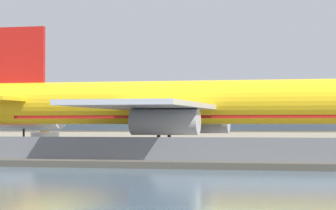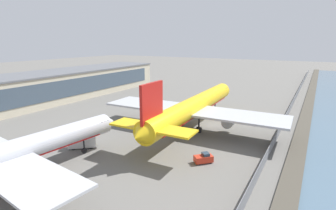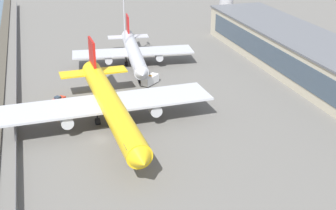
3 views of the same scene
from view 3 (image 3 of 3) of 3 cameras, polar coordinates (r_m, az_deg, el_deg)
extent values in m
plane|color=#66635E|center=(94.12, -8.17, -4.10)|extent=(500.00, 500.00, 0.00)
cube|color=slate|center=(93.16, -17.99, -4.63)|extent=(280.00, 0.08, 2.21)
cylinder|color=slate|center=(185.85, -17.96, 9.26)|extent=(0.10, 0.10, 2.21)
cylinder|color=slate|center=(93.16, -17.99, -4.63)|extent=(0.10, 0.10, 2.21)
cylinder|color=yellow|center=(95.49, -7.01, 0.06)|extent=(45.19, 5.97, 4.51)
cone|color=yellow|center=(74.73, -3.20, -6.83)|extent=(3.07, 4.38, 4.28)
cone|color=yellow|center=(117.40, -9.41, 4.44)|extent=(3.06, 4.15, 4.06)
cube|color=#232D3D|center=(77.02, -3.82, -5.38)|extent=(2.60, 3.91, 1.35)
cube|color=red|center=(95.99, -6.97, -0.62)|extent=(38.40, 4.85, 0.81)
cube|color=#B7BABF|center=(100.13, -1.20, 1.03)|extent=(10.61, 21.94, 0.45)
cube|color=#B7BABF|center=(96.53, -13.55, -0.55)|extent=(10.61, 21.94, 0.45)
cylinder|color=#B7BABF|center=(99.06, -1.91, -0.16)|extent=(6.39, 2.68, 2.48)
cylinder|color=#B7BABF|center=(96.00, -12.37, -1.53)|extent=(6.39, 2.68, 2.48)
cube|color=red|center=(112.30, -9.22, 6.00)|extent=(6.77, 0.76, 7.67)
cube|color=yellow|center=(114.24, -7.13, 4.22)|extent=(4.76, 8.07, 0.36)
cube|color=yellow|center=(113.10, -11.07, 3.76)|extent=(4.76, 8.07, 0.36)
cylinder|color=black|center=(83.25, -4.62, -6.30)|extent=(0.32, 0.32, 2.64)
cylinder|color=black|center=(83.91, -4.60, -7.09)|extent=(1.28, 0.54, 1.26)
cylinder|color=black|center=(100.19, -5.96, -0.96)|extent=(0.36, 0.36, 2.64)
cylinder|color=black|center=(100.74, -5.93, -1.65)|extent=(1.48, 1.06, 1.45)
cylinder|color=black|center=(99.41, -8.62, -1.31)|extent=(0.36, 0.36, 2.64)
cylinder|color=black|center=(99.97, -8.57, -2.00)|extent=(1.48, 1.06, 1.45)
cylinder|color=silver|center=(132.19, -4.21, 6.45)|extent=(35.60, 7.63, 3.77)
cone|color=silver|center=(114.51, -3.17, 3.76)|extent=(2.83, 3.83, 3.58)
cone|color=silver|center=(150.13, -5.01, 8.50)|extent=(2.81, 3.64, 3.39)
cube|color=#232D3D|center=(116.65, -3.33, 4.37)|extent=(2.41, 3.41, 1.13)
cube|color=#B21919|center=(132.50, -4.20, 6.02)|extent=(30.24, 6.30, 0.68)
cube|color=#B7BABF|center=(135.10, -0.68, 6.68)|extent=(9.61, 17.74, 0.38)
cube|color=#B7BABF|center=(133.47, -7.94, 6.24)|extent=(9.61, 17.74, 0.38)
cylinder|color=#B7BABF|center=(134.25, -1.18, 6.02)|extent=(5.15, 2.61, 2.07)
cylinder|color=#B7BABF|center=(132.87, -7.30, 5.64)|extent=(5.15, 2.61, 2.07)
cube|color=#B21919|center=(146.15, -4.94, 9.62)|extent=(5.33, 1.03, 6.41)
cube|color=silver|center=(147.32, -3.68, 8.37)|extent=(4.20, 6.58, 0.30)
cube|color=silver|center=(146.78, -6.12, 8.23)|extent=(4.20, 6.58, 0.30)
cylinder|color=black|center=(121.45, -3.52, 3.42)|extent=(0.26, 0.26, 2.21)
cylinder|color=black|center=(121.84, -3.51, 2.94)|extent=(1.09, 0.53, 1.06)
cylinder|color=black|center=(135.64, -3.46, 5.59)|extent=(0.30, 0.30, 2.21)
cylinder|color=black|center=(135.98, -3.44, 5.15)|extent=(1.30, 0.98, 1.21)
cylinder|color=black|center=(135.27, -5.13, 5.49)|extent=(0.30, 0.30, 2.21)
cylinder|color=black|center=(135.61, -5.11, 5.05)|extent=(1.30, 0.98, 1.21)
cube|color=red|center=(112.11, -13.14, 0.58)|extent=(3.41, 3.37, 1.11)
cube|color=#283847|center=(111.53, -13.31, 0.89)|extent=(1.69, 1.70, 0.50)
cylinder|color=black|center=(111.16, -13.18, 0.16)|extent=(0.66, 0.64, 0.70)
cylinder|color=black|center=(112.00, -13.71, 0.28)|extent=(0.66, 0.64, 0.70)
cylinder|color=black|center=(112.53, -12.54, 0.51)|extent=(0.66, 0.64, 0.70)
cylinder|color=black|center=(113.36, -13.07, 0.63)|extent=(0.66, 0.64, 0.70)
cube|color=white|center=(120.52, -2.19, 3.10)|extent=(5.03, 5.28, 2.07)
cube|color=#283847|center=(118.98, -2.68, 3.02)|extent=(2.25, 2.18, 0.83)
cube|color=orange|center=(120.13, -2.20, 3.61)|extent=(1.12, 1.07, 0.16)
cylinder|color=black|center=(119.08, -2.24, 2.41)|extent=(0.72, 0.77, 0.84)
cylinder|color=black|center=(120.07, -2.98, 2.58)|extent=(0.72, 0.77, 0.84)
cylinder|color=black|center=(121.59, -1.39, 2.88)|extent=(0.72, 0.77, 0.84)
cylinder|color=black|center=(122.55, -2.12, 3.04)|extent=(0.72, 0.77, 0.84)
cube|color=#BCB299|center=(123.46, 19.26, 4.03)|extent=(116.53, 18.57, 9.65)
cube|color=#3D4C5B|center=(118.23, 15.57, 3.91)|extent=(107.20, 0.16, 5.79)
cube|color=#5B5E63|center=(121.98, 19.58, 6.27)|extent=(117.13, 19.17, 0.50)
cylinder|color=#A8A8AD|center=(135.97, -5.35, 10.20)|extent=(0.36, 0.36, 24.37)
camera|label=1|loc=(103.07, -54.73, -10.21)|focal=85.00mm
camera|label=2|loc=(145.50, -21.45, 13.05)|focal=28.00mm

